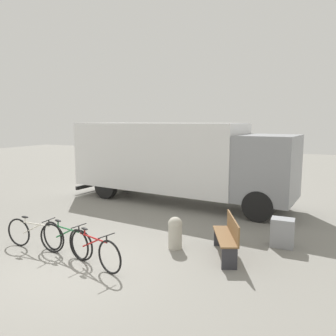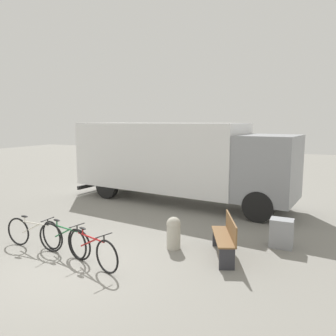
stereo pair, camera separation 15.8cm
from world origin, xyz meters
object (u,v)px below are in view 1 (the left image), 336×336
(park_bench, at_px, (228,236))
(bicycle_near, at_px, (35,234))
(bollard_near_bench, at_px, (175,232))
(bicycle_far, at_px, (93,250))
(utility_box, at_px, (282,233))
(bicycle_middle, at_px, (66,239))
(delivery_truck, at_px, (175,158))

(park_bench, relative_size, bicycle_near, 0.84)
(bollard_near_bench, bearing_deg, bicycle_near, -155.12)
(bicycle_far, relative_size, utility_box, 2.39)
(bicycle_middle, distance_m, bicycle_far, 1.01)
(bicycle_near, relative_size, bollard_near_bench, 2.23)
(bicycle_near, distance_m, utility_box, 6.29)
(delivery_truck, bearing_deg, bicycle_far, -77.40)
(bicycle_middle, relative_size, utility_box, 2.44)
(bollard_near_bench, bearing_deg, park_bench, 1.19)
(bicycle_near, bearing_deg, bollard_near_bench, 23.57)
(bicycle_middle, xyz_separation_m, bollard_near_bench, (2.22, 1.45, 0.05))
(bicycle_far, bearing_deg, bollard_near_bench, 69.85)
(bicycle_near, relative_size, utility_box, 2.48)
(bicycle_near, height_order, bollard_near_bench, bicycle_near)
(park_bench, xyz_separation_m, bicycle_middle, (-3.57, -1.48, -0.13))
(utility_box, bearing_deg, bollard_near_bench, -153.45)
(bollard_near_bench, bearing_deg, bicycle_far, -126.24)
(bicycle_far, bearing_deg, delivery_truck, 112.27)
(delivery_truck, distance_m, bicycle_far, 6.49)
(park_bench, height_order, bicycle_far, park_bench)
(bicycle_middle, height_order, bicycle_far, same)
(bicycle_middle, bearing_deg, bollard_near_bench, 44.15)
(delivery_truck, height_order, bicycle_near, delivery_truck)
(bicycle_far, relative_size, bollard_near_bench, 2.16)
(delivery_truck, relative_size, bicycle_near, 5.02)
(bicycle_middle, bearing_deg, delivery_truck, 98.29)
(park_bench, xyz_separation_m, bollard_near_bench, (-1.34, -0.03, -0.08))
(bicycle_far, height_order, bollard_near_bench, bicycle_far)
(bicycle_near, bearing_deg, bicycle_far, -7.71)
(park_bench, distance_m, bollard_near_bench, 1.35)
(bicycle_near, bearing_deg, bicycle_middle, 0.71)
(delivery_truck, distance_m, bollard_near_bench, 5.17)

